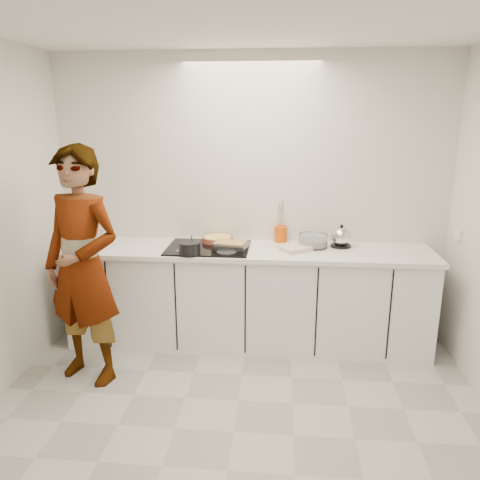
# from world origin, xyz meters

# --- Properties ---
(floor) EXTENTS (3.60, 3.20, 0.00)m
(floor) POSITION_xyz_m (0.00, 0.00, 0.00)
(floor) COLOR #B5B5B0
(floor) RESTS_ON ground
(ceiling) EXTENTS (3.60, 3.20, 0.00)m
(ceiling) POSITION_xyz_m (0.00, 0.00, 2.60)
(ceiling) COLOR white
(ceiling) RESTS_ON wall_back
(wall_back) EXTENTS (3.60, 0.00, 2.60)m
(wall_back) POSITION_xyz_m (0.00, 1.60, 1.30)
(wall_back) COLOR silver
(wall_back) RESTS_ON ground
(wall_front) EXTENTS (3.60, 0.00, 2.60)m
(wall_front) POSITION_xyz_m (0.00, -1.60, 1.30)
(wall_front) COLOR silver
(wall_front) RESTS_ON ground
(base_cabinets) EXTENTS (3.20, 0.58, 0.87)m
(base_cabinets) POSITION_xyz_m (0.00, 1.28, 0.43)
(base_cabinets) COLOR white
(base_cabinets) RESTS_ON floor
(countertop) EXTENTS (3.24, 0.64, 0.04)m
(countertop) POSITION_xyz_m (0.00, 1.28, 0.89)
(countertop) COLOR white
(countertop) RESTS_ON base_cabinets
(hob) EXTENTS (0.72, 0.54, 0.01)m
(hob) POSITION_xyz_m (-0.35, 1.26, 0.92)
(hob) COLOR black
(hob) RESTS_ON countertop
(tart_dish) EXTENTS (0.31, 0.31, 0.05)m
(tart_dish) POSITION_xyz_m (-0.29, 1.45, 0.95)
(tart_dish) COLOR #AC4D37
(tart_dish) RESTS_ON hob
(saucepan) EXTENTS (0.23, 0.23, 0.17)m
(saucepan) POSITION_xyz_m (-0.47, 1.04, 0.97)
(saucepan) COLOR black
(saucepan) RESTS_ON hob
(baking_dish) EXTENTS (0.32, 0.26, 0.06)m
(baking_dish) POSITION_xyz_m (-0.15, 1.24, 0.96)
(baking_dish) COLOR silver
(baking_dish) RESTS_ON hob
(mixing_bowl) EXTENTS (0.29, 0.29, 0.12)m
(mixing_bowl) POSITION_xyz_m (0.57, 1.39, 0.97)
(mixing_bowl) COLOR silver
(mixing_bowl) RESTS_ON countertop
(tea_towel) EXTENTS (0.30, 0.28, 0.04)m
(tea_towel) POSITION_xyz_m (0.42, 1.25, 0.93)
(tea_towel) COLOR white
(tea_towel) RESTS_ON countertop
(kettle) EXTENTS (0.20, 0.20, 0.21)m
(kettle) POSITION_xyz_m (0.82, 1.41, 1.00)
(kettle) COLOR black
(kettle) RESTS_ON countertop
(utensil_crock) EXTENTS (0.13, 0.13, 0.15)m
(utensil_crock) POSITION_xyz_m (0.29, 1.54, 0.98)
(utensil_crock) COLOR #D54B03
(utensil_crock) RESTS_ON countertop
(cook) EXTENTS (0.78, 0.64, 1.86)m
(cook) POSITION_xyz_m (-1.22, 0.60, 0.93)
(cook) COLOR white
(cook) RESTS_ON floor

